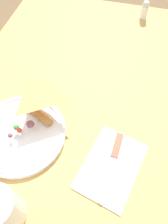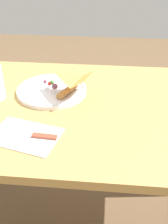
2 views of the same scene
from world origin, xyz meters
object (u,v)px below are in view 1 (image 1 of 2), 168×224
object	(u,v)px
napkin_folded	(111,166)
butter_knife	(113,162)
milk_glass	(2,211)
plate_pizza	(21,132)
salt_shaker	(145,10)
dining_table	(65,120)

from	to	relation	value
napkin_folded	butter_knife	world-z (taller)	butter_knife
milk_glass	plate_pizza	bearing A→B (deg)	-165.27
plate_pizza	napkin_folded	size ratio (longest dim) A/B	1.14
napkin_folded	butter_knife	distance (m)	0.01
salt_shaker	plate_pizza	bearing A→B (deg)	-23.64
plate_pizza	milk_glass	size ratio (longest dim) A/B	2.10
dining_table	milk_glass	world-z (taller)	milk_glass
milk_glass	napkin_folded	distance (m)	0.28
milk_glass	napkin_folded	world-z (taller)	milk_glass
dining_table	salt_shaker	bearing A→B (deg)	158.28
plate_pizza	napkin_folded	xyz separation A→B (m)	(0.03, 0.27, -0.01)
dining_table	plate_pizza	world-z (taller)	plate_pizza
dining_table	napkin_folded	xyz separation A→B (m)	(0.17, 0.19, 0.11)
butter_knife	napkin_folded	bearing A→B (deg)	0.00
butter_knife	salt_shaker	distance (m)	0.68
salt_shaker	milk_glass	bearing A→B (deg)	-15.01
plate_pizza	salt_shaker	distance (m)	0.72
plate_pizza	butter_knife	xyz separation A→B (m)	(0.02, 0.27, -0.01)
dining_table	plate_pizza	size ratio (longest dim) A/B	4.67
butter_knife	salt_shaker	xyz separation A→B (m)	(-0.68, 0.01, 0.03)
salt_shaker	dining_table	bearing A→B (deg)	-21.72
dining_table	salt_shaker	distance (m)	0.58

